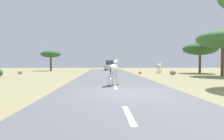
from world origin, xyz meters
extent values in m
plane|color=#998E60|center=(0.00, 0.00, 0.00)|extent=(90.00, 90.00, 0.00)
cube|color=slate|center=(-0.25, 0.00, 0.03)|extent=(6.00, 64.00, 0.05)
cube|color=silver|center=(-0.25, -4.00, 0.05)|extent=(0.16, 2.00, 0.01)
cube|color=silver|center=(-0.25, 2.00, 0.05)|extent=(0.16, 2.00, 0.01)
cube|color=silver|center=(-0.25, 8.00, 0.05)|extent=(0.16, 2.00, 0.01)
cube|color=silver|center=(-0.25, 14.00, 0.05)|extent=(0.16, 2.00, 0.01)
cube|color=silver|center=(-0.25, 20.00, 0.05)|extent=(0.16, 2.00, 0.01)
cube|color=silver|center=(-0.25, 26.00, 0.05)|extent=(0.16, 2.00, 0.01)
ellipsoid|color=silver|center=(0.17, 10.30, 0.94)|extent=(0.56, 1.06, 0.48)
cylinder|color=silver|center=(0.09, 9.96, 0.40)|extent=(0.12, 0.12, 0.69)
cylinder|color=#28231E|center=(0.09, 9.96, 0.07)|extent=(0.13, 0.13, 0.05)
cylinder|color=silver|center=(0.34, 9.99, 0.40)|extent=(0.12, 0.12, 0.69)
cylinder|color=#28231E|center=(0.34, 9.99, 0.07)|extent=(0.13, 0.13, 0.05)
cylinder|color=silver|center=(-0.01, 10.61, 0.40)|extent=(0.12, 0.12, 0.69)
cylinder|color=#28231E|center=(-0.01, 10.61, 0.07)|extent=(0.13, 0.13, 0.05)
cylinder|color=silver|center=(0.24, 10.65, 0.40)|extent=(0.12, 0.12, 0.69)
cylinder|color=#28231E|center=(0.24, 10.65, 0.07)|extent=(0.13, 0.13, 0.05)
cylinder|color=silver|center=(0.24, 9.82, 1.19)|extent=(0.24, 0.39, 0.41)
cube|color=black|center=(0.24, 9.82, 1.27)|extent=(0.09, 0.34, 0.28)
ellipsoid|color=silver|center=(0.28, 9.59, 1.34)|extent=(0.25, 0.47, 0.22)
ellipsoid|color=black|center=(0.30, 9.41, 1.33)|extent=(0.15, 0.17, 0.13)
cone|color=silver|center=(0.20, 9.69, 1.45)|extent=(0.09, 0.09, 0.13)
cone|color=silver|center=(0.32, 9.71, 1.45)|extent=(0.09, 0.09, 0.13)
cylinder|color=black|center=(0.09, 10.80, 0.85)|extent=(0.06, 0.15, 0.41)
ellipsoid|color=silver|center=(-0.31, 2.70, 1.04)|extent=(0.78, 1.21, 0.53)
cylinder|color=silver|center=(-0.06, 3.01, 0.43)|extent=(0.14, 0.14, 0.76)
cylinder|color=#28231E|center=(-0.06, 3.01, 0.08)|extent=(0.16, 0.16, 0.05)
cylinder|color=silver|center=(-0.33, 3.10, 0.43)|extent=(0.14, 0.14, 0.76)
cylinder|color=#28231E|center=(-0.33, 3.10, 0.08)|extent=(0.16, 0.16, 0.05)
cylinder|color=silver|center=(-0.30, 2.31, 0.43)|extent=(0.14, 0.14, 0.76)
cylinder|color=#28231E|center=(-0.30, 2.31, 0.08)|extent=(0.16, 0.16, 0.05)
cylinder|color=silver|center=(-0.57, 2.40, 0.43)|extent=(0.14, 0.14, 0.76)
cylinder|color=#28231E|center=(-0.57, 2.40, 0.08)|extent=(0.16, 0.16, 0.05)
cylinder|color=silver|center=(-0.14, 3.21, 1.31)|extent=(0.32, 0.44, 0.45)
cube|color=black|center=(-0.14, 3.21, 1.40)|extent=(0.16, 0.36, 0.31)
ellipsoid|color=silver|center=(-0.06, 3.46, 1.48)|extent=(0.35, 0.53, 0.24)
ellipsoid|color=black|center=(0.00, 3.65, 1.46)|extent=(0.19, 0.21, 0.15)
cone|color=silver|center=(-0.03, 3.33, 1.60)|extent=(0.12, 0.12, 0.14)
cone|color=silver|center=(-0.17, 3.37, 1.60)|extent=(0.12, 0.12, 0.14)
cylinder|color=black|center=(-0.49, 2.17, 0.94)|extent=(0.09, 0.16, 0.45)
ellipsoid|color=silver|center=(6.53, 17.55, 0.96)|extent=(1.03, 1.11, 0.51)
cylinder|color=silver|center=(6.87, 17.73, 0.37)|extent=(0.15, 0.15, 0.74)
cylinder|color=#28231E|center=(6.87, 17.73, 0.02)|extent=(0.18, 0.18, 0.05)
cylinder|color=silver|center=(6.66, 17.91, 0.37)|extent=(0.15, 0.15, 0.74)
cylinder|color=#28231E|center=(6.66, 17.91, 0.02)|extent=(0.18, 0.18, 0.05)
cylinder|color=silver|center=(6.41, 17.19, 0.37)|extent=(0.15, 0.15, 0.74)
cylinder|color=#28231E|center=(6.41, 17.19, 0.02)|extent=(0.18, 0.18, 0.05)
cylinder|color=silver|center=(6.20, 17.37, 0.37)|extent=(0.15, 0.15, 0.74)
cylinder|color=#28231E|center=(6.20, 17.37, 0.02)|extent=(0.18, 0.18, 0.05)
cylinder|color=silver|center=(6.87, 17.95, 1.22)|extent=(0.40, 0.42, 0.44)
cube|color=black|center=(6.87, 17.95, 1.31)|extent=(0.26, 0.30, 0.30)
ellipsoid|color=silver|center=(7.03, 18.14, 1.38)|extent=(0.46, 0.49, 0.24)
ellipsoid|color=black|center=(7.16, 18.29, 1.37)|extent=(0.21, 0.22, 0.14)
cone|color=silver|center=(7.01, 18.01, 1.50)|extent=(0.13, 0.13, 0.14)
cone|color=silver|center=(6.90, 18.10, 1.50)|extent=(0.13, 0.13, 0.14)
cylinder|color=black|center=(6.18, 17.14, 0.86)|extent=(0.13, 0.14, 0.44)
cube|color=white|center=(0.39, 28.02, 0.63)|extent=(1.97, 4.27, 0.80)
cube|color=#334751|center=(0.38, 27.82, 1.41)|extent=(1.73, 2.27, 0.76)
cube|color=black|center=(0.48, 30.18, 0.36)|extent=(1.72, 0.23, 0.24)
cylinder|color=black|center=(1.35, 29.34, 0.39)|extent=(0.25, 0.69, 0.68)
cylinder|color=black|center=(-0.45, 29.41, 0.39)|extent=(0.25, 0.69, 0.68)
cylinder|color=black|center=(1.23, 26.64, 0.39)|extent=(0.25, 0.69, 0.68)
cylinder|color=black|center=(-0.56, 26.71, 0.39)|extent=(0.25, 0.69, 0.68)
cylinder|color=#4C3823|center=(-9.98, 26.37, 1.13)|extent=(0.30, 0.30, 2.26)
ellipsoid|color=#2D5628|center=(-9.98, 26.37, 2.86)|extent=(3.41, 3.41, 1.20)
cylinder|color=brown|center=(11.98, 17.42, 1.21)|extent=(0.30, 0.30, 2.41)
ellipsoid|color=#2D5628|center=(11.98, 17.42, 3.20)|extent=(4.50, 4.50, 1.57)
cylinder|color=brown|center=(11.47, 11.44, 1.44)|extent=(0.32, 0.32, 2.89)
ellipsoid|color=#386633|center=(11.47, 11.44, 3.81)|extent=(5.29, 5.29, 1.85)
ellipsoid|color=#A89E8C|center=(3.70, 15.96, 0.16)|extent=(0.45, 0.45, 0.32)
ellipsoid|color=gray|center=(7.12, 13.93, 0.25)|extent=(0.76, 0.81, 0.51)
ellipsoid|color=#A89E8C|center=(-10.92, 15.71, 0.21)|extent=(0.55, 0.49, 0.43)
camera|label=1|loc=(-0.89, -9.12, 1.39)|focal=32.54mm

